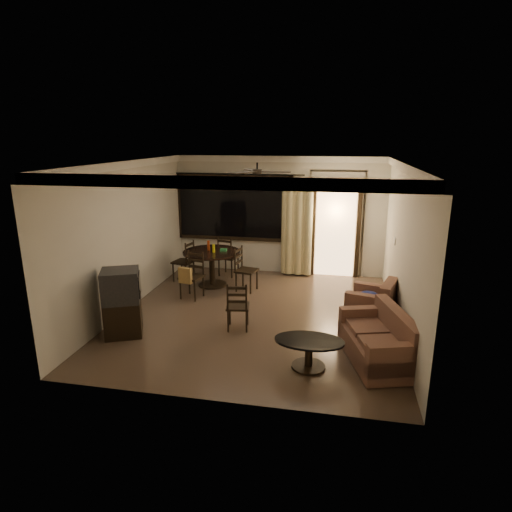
% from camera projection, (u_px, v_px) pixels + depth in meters
% --- Properties ---
extents(ground, '(5.50, 5.50, 0.00)m').
position_uv_depth(ground, '(257.00, 315.00, 8.00)').
color(ground, '#7F6651').
rests_on(ground, ground).
extents(room_shell, '(5.50, 6.70, 5.50)m').
position_uv_depth(room_shell, '(300.00, 205.00, 9.07)').
color(room_shell, beige).
rests_on(room_shell, ground).
extents(dining_table, '(1.26, 1.26, 1.01)m').
position_uv_depth(dining_table, '(212.00, 259.00, 9.46)').
color(dining_table, black).
rests_on(dining_table, ground).
extents(dining_chair_west, '(0.50, 0.50, 0.95)m').
position_uv_depth(dining_chair_west, '(184.00, 269.00, 9.86)').
color(dining_chair_west, black).
rests_on(dining_chair_west, ground).
extents(dining_chair_east, '(0.50, 0.50, 0.95)m').
position_uv_depth(dining_chair_east, '(246.00, 278.00, 9.23)').
color(dining_chair_east, black).
rests_on(dining_chair_east, ground).
extents(dining_chair_south, '(0.50, 0.55, 0.95)m').
position_uv_depth(dining_chair_south, '(192.00, 284.00, 8.79)').
color(dining_chair_south, black).
rests_on(dining_chair_south, ground).
extents(dining_chair_north, '(0.50, 0.50, 0.95)m').
position_uv_depth(dining_chair_north, '(228.00, 264.00, 10.25)').
color(dining_chair_north, black).
rests_on(dining_chair_north, ground).
extents(tv_cabinet, '(0.75, 0.72, 1.13)m').
position_uv_depth(tv_cabinet, '(122.00, 303.00, 7.08)').
color(tv_cabinet, black).
rests_on(tv_cabinet, ground).
extents(sofa, '(1.13, 1.59, 0.77)m').
position_uv_depth(sofa, '(381.00, 342.00, 6.28)').
color(sofa, '#4E3124').
rests_on(sofa, ground).
extents(armchair, '(0.95, 0.95, 0.77)m').
position_uv_depth(armchair, '(373.00, 305.00, 7.64)').
color(armchair, '#4E3124').
rests_on(armchair, ground).
extents(coffee_table, '(1.00, 0.60, 0.44)m').
position_uv_depth(coffee_table, '(309.00, 349.00, 6.11)').
color(coffee_table, black).
rests_on(coffee_table, ground).
extents(side_chair, '(0.44, 0.44, 0.87)m').
position_uv_depth(side_chair, '(238.00, 315.00, 7.37)').
color(side_chair, black).
rests_on(side_chair, ground).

